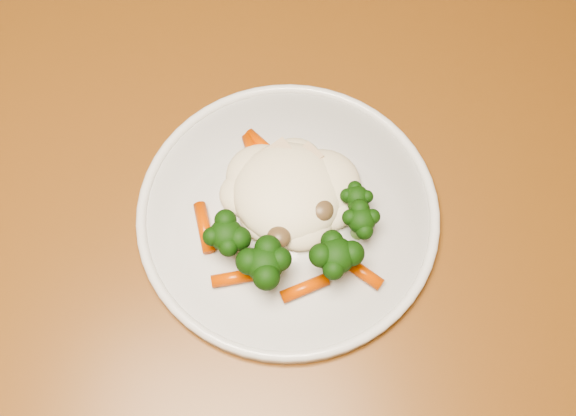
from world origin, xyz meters
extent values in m
plane|color=brown|center=(0.00, 0.00, 0.00)|extent=(3.00, 3.00, 0.00)
cube|color=brown|center=(0.12, -0.26, 0.73)|extent=(1.34, 1.03, 0.04)
cube|color=brown|center=(0.58, 0.19, 0.35)|extent=(0.07, 0.07, 0.71)
cylinder|color=silver|center=(0.20, -0.30, 0.76)|extent=(0.29, 0.29, 0.01)
ellipsoid|color=#FBEEC9|center=(0.20, -0.29, 0.79)|extent=(0.12, 0.11, 0.05)
ellipsoid|color=black|center=(0.15, -0.34, 0.78)|extent=(0.05, 0.05, 0.04)
ellipsoid|color=black|center=(0.18, -0.37, 0.79)|extent=(0.05, 0.05, 0.05)
ellipsoid|color=black|center=(0.24, -0.36, 0.79)|extent=(0.05, 0.05, 0.05)
ellipsoid|color=black|center=(0.27, -0.32, 0.78)|extent=(0.04, 0.04, 0.04)
ellipsoid|color=black|center=(0.26, -0.30, 0.78)|extent=(0.04, 0.04, 0.03)
cylinder|color=#E05005|center=(0.16, -0.24, 0.77)|extent=(0.02, 0.04, 0.01)
cylinder|color=#E05005|center=(0.20, -0.25, 0.77)|extent=(0.04, 0.03, 0.01)
cylinder|color=#E05005|center=(0.24, -0.26, 0.77)|extent=(0.04, 0.03, 0.01)
cylinder|color=#E05005|center=(0.12, -0.32, 0.77)|extent=(0.02, 0.05, 0.01)
cylinder|color=#E05005|center=(0.15, -0.37, 0.77)|extent=(0.04, 0.02, 0.01)
cylinder|color=#E05005|center=(0.22, -0.38, 0.77)|extent=(0.05, 0.03, 0.01)
cylinder|color=#E05005|center=(0.27, -0.36, 0.77)|extent=(0.04, 0.03, 0.01)
cylinder|color=#E05005|center=(0.23, -0.29, 0.78)|extent=(0.02, 0.04, 0.01)
cylinder|color=#E05005|center=(0.18, -0.26, 0.78)|extent=(0.03, 0.04, 0.01)
cylinder|color=#E05005|center=(0.17, -0.23, 0.77)|extent=(0.04, 0.04, 0.01)
ellipsoid|color=brown|center=(0.21, -0.29, 0.78)|extent=(0.02, 0.02, 0.02)
ellipsoid|color=brown|center=(0.23, -0.31, 0.78)|extent=(0.03, 0.03, 0.02)
ellipsoid|color=brown|center=(0.18, -0.29, 0.78)|extent=(0.02, 0.02, 0.02)
ellipsoid|color=brown|center=(0.19, -0.34, 0.78)|extent=(0.02, 0.02, 0.02)
cube|color=#CEB289|center=(0.19, -0.25, 0.78)|extent=(0.03, 0.03, 0.01)
cube|color=#CEB289|center=(0.22, -0.25, 0.78)|extent=(0.03, 0.03, 0.01)
camera|label=1|loc=(0.21, -0.59, 1.39)|focal=45.00mm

